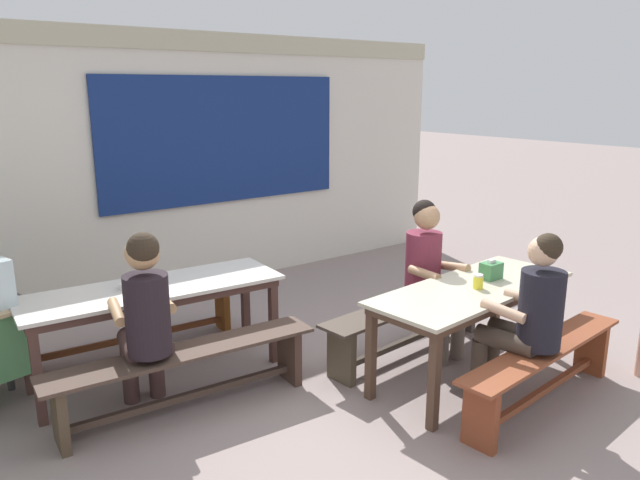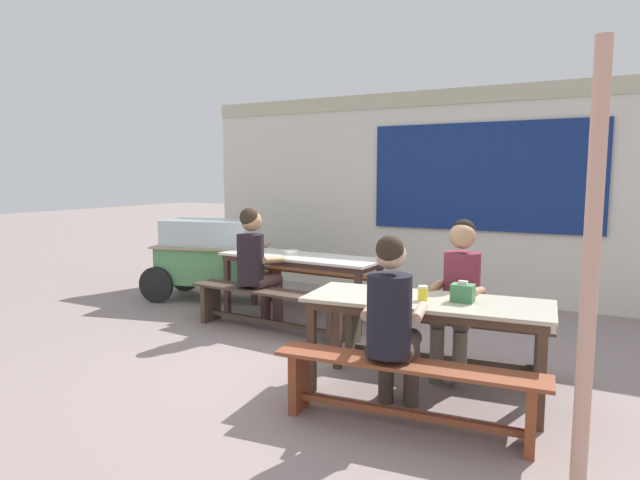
# 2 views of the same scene
# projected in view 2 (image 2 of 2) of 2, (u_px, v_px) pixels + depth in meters

# --- Properties ---
(ground_plane) EXTENTS (40.00, 40.00, 0.00)m
(ground_plane) POSITION_uv_depth(u_px,v_px,m) (351.00, 361.00, 4.75)
(ground_plane) COLOR gray
(backdrop_wall) EXTENTS (7.06, 0.23, 2.69)m
(backdrop_wall) POSITION_uv_depth(u_px,v_px,m) (445.00, 190.00, 7.07)
(backdrop_wall) COLOR silver
(backdrop_wall) RESTS_ON ground_plane
(dining_table_far) EXTENTS (1.91, 0.74, 0.72)m
(dining_table_far) POSITION_uv_depth(u_px,v_px,m) (300.00, 262.00, 6.05)
(dining_table_far) COLOR silver
(dining_table_far) RESTS_ON ground_plane
(dining_table_near) EXTENTS (1.79, 0.82, 0.72)m
(dining_table_near) POSITION_uv_depth(u_px,v_px,m) (426.00, 309.00, 3.94)
(dining_table_near) COLOR #BDB79E
(dining_table_near) RESTS_ON ground_plane
(bench_far_back) EXTENTS (1.84, 0.36, 0.44)m
(bench_far_back) POSITION_uv_depth(u_px,v_px,m) (328.00, 285.00, 6.59)
(bench_far_back) COLOR brown
(bench_far_back) RESTS_ON ground_plane
(bench_far_front) EXTENTS (1.86, 0.43, 0.44)m
(bench_far_front) POSITION_uv_depth(u_px,v_px,m) (269.00, 303.00, 5.59)
(bench_far_front) COLOR #433229
(bench_far_front) RESTS_ON ground_plane
(bench_near_back) EXTENTS (1.79, 0.46, 0.44)m
(bench_near_back) POSITION_uv_depth(u_px,v_px,m) (440.00, 334.00, 4.52)
(bench_near_back) COLOR #42372E
(bench_near_back) RESTS_ON ground_plane
(bench_near_front) EXTENTS (1.75, 0.42, 0.44)m
(bench_near_front) POSITION_uv_depth(u_px,v_px,m) (406.00, 385.00, 3.44)
(bench_near_front) COLOR brown
(bench_near_front) RESTS_ON ground_plane
(food_cart) EXTENTS (1.79, 1.10, 1.04)m
(food_cart) POSITION_uv_depth(u_px,v_px,m) (210.00, 253.00, 7.03)
(food_cart) COLOR #56985C
(food_cart) RESTS_ON ground_plane
(person_near_front) EXTENTS (0.44, 0.57, 1.24)m
(person_near_front) POSITION_uv_depth(u_px,v_px,m) (392.00, 318.00, 3.52)
(person_near_front) COLOR #45392F
(person_near_front) RESTS_ON ground_plane
(person_left_back_turned) EXTENTS (0.44, 0.52, 1.28)m
(person_left_back_turned) POSITION_uv_depth(u_px,v_px,m) (255.00, 260.00, 5.72)
(person_left_back_turned) COLOR #49312E
(person_left_back_turned) RESTS_ON ground_plane
(person_right_near_table) EXTENTS (0.41, 0.54, 1.26)m
(person_right_near_table) POSITION_uv_depth(u_px,v_px,m) (459.00, 288.00, 4.35)
(person_right_near_table) COLOR #6B5F53
(person_right_near_table) RESTS_ON ground_plane
(tissue_box) EXTENTS (0.15, 0.11, 0.15)m
(tissue_box) POSITION_uv_depth(u_px,v_px,m) (463.00, 293.00, 3.84)
(tissue_box) COLOR #3D7C49
(tissue_box) RESTS_ON dining_table_near
(condiment_jar) EXTENTS (0.07, 0.07, 0.11)m
(condiment_jar) POSITION_uv_depth(u_px,v_px,m) (423.00, 293.00, 3.89)
(condiment_jar) COLOR yellow
(condiment_jar) RESTS_ON dining_table_near
(soup_bowl) EXTENTS (0.18, 0.18, 0.04)m
(soup_bowl) POSITION_uv_depth(u_px,v_px,m) (292.00, 252.00, 6.14)
(soup_bowl) COLOR silver
(soup_bowl) RESTS_ON dining_table_far
(wooden_support_post) EXTENTS (0.08, 0.08, 2.27)m
(wooden_support_post) POSITION_uv_depth(u_px,v_px,m) (590.00, 271.00, 2.70)
(wooden_support_post) COLOR tan
(wooden_support_post) RESTS_ON ground_plane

